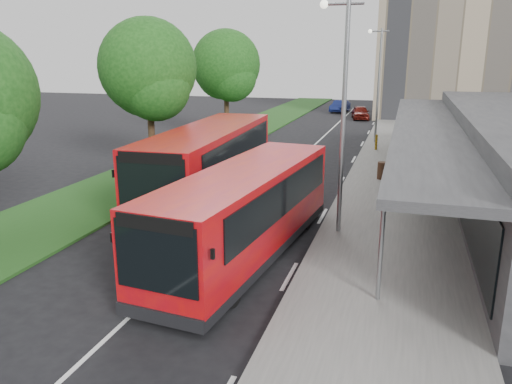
% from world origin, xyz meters
% --- Properties ---
extents(ground, '(120.00, 120.00, 0.00)m').
position_xyz_m(ground, '(0.00, 0.00, 0.00)').
color(ground, black).
rests_on(ground, ground).
extents(pavement, '(5.00, 80.00, 0.15)m').
position_xyz_m(pavement, '(6.00, 20.00, 0.07)').
color(pavement, slate).
rests_on(pavement, ground).
extents(grass_verge, '(5.00, 80.00, 0.10)m').
position_xyz_m(grass_verge, '(-7.00, 20.00, 0.05)').
color(grass_verge, '#1D4817').
rests_on(grass_verge, ground).
extents(lane_centre_line, '(0.12, 70.00, 0.01)m').
position_xyz_m(lane_centre_line, '(0.00, 15.00, 0.01)').
color(lane_centre_line, silver).
rests_on(lane_centre_line, ground).
extents(kerb_dashes, '(0.12, 56.00, 0.01)m').
position_xyz_m(kerb_dashes, '(3.30, 19.00, 0.01)').
color(kerb_dashes, silver).
rests_on(kerb_dashes, ground).
extents(office_block, '(22.00, 12.00, 18.00)m').
position_xyz_m(office_block, '(14.00, 42.00, 9.00)').
color(office_block, tan).
rests_on(office_block, ground).
extents(tree_mid, '(5.17, 5.17, 8.31)m').
position_xyz_m(tree_mid, '(-7.01, 9.05, 5.37)').
color(tree_mid, black).
rests_on(tree_mid, ground).
extents(tree_far, '(5.15, 5.15, 8.27)m').
position_xyz_m(tree_far, '(-7.01, 21.05, 5.34)').
color(tree_far, black).
rests_on(tree_far, ground).
extents(lamp_post_near, '(1.44, 0.28, 8.00)m').
position_xyz_m(lamp_post_near, '(4.12, 2.00, 4.72)').
color(lamp_post_near, gray).
rests_on(lamp_post_near, pavement).
extents(lamp_post_far, '(1.44, 0.28, 8.00)m').
position_xyz_m(lamp_post_far, '(4.12, 22.00, 4.72)').
color(lamp_post_far, gray).
rests_on(lamp_post_far, pavement).
extents(bus_main, '(3.63, 10.42, 2.89)m').
position_xyz_m(bus_main, '(1.58, -0.85, 1.48)').
color(bus_main, red).
rests_on(bus_main, ground).
extents(bus_second, '(3.44, 11.67, 3.27)m').
position_xyz_m(bus_second, '(-1.98, 4.86, 1.68)').
color(bus_second, red).
rests_on(bus_second, ground).
extents(litter_bin, '(0.51, 0.51, 0.89)m').
position_xyz_m(litter_bin, '(5.29, 10.59, 0.59)').
color(litter_bin, '#3E2719').
rests_on(litter_bin, pavement).
extents(bollard, '(0.19, 0.19, 1.03)m').
position_xyz_m(bollard, '(4.46, 19.00, 0.66)').
color(bollard, '#F5AE0C').
rests_on(bollard, pavement).
extents(car_near, '(2.26, 4.23, 1.37)m').
position_xyz_m(car_near, '(1.74, 37.01, 0.68)').
color(car_near, '#5B120D').
rests_on(car_near, ground).
extents(car_far, '(2.04, 4.21, 1.33)m').
position_xyz_m(car_far, '(-1.15, 43.17, 0.66)').
color(car_far, navy).
rests_on(car_far, ground).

